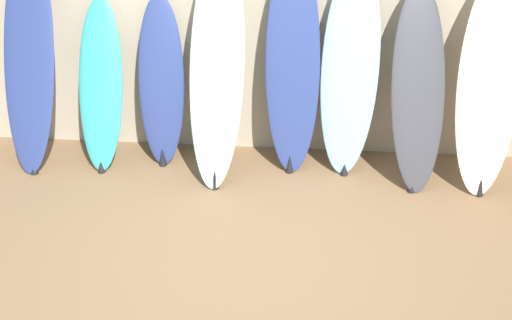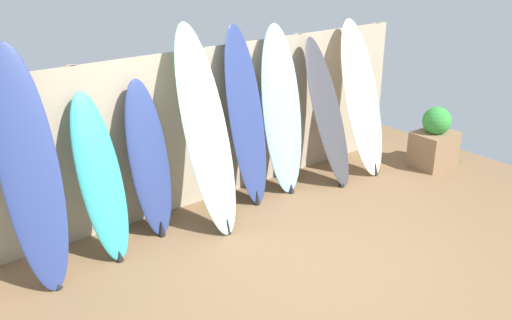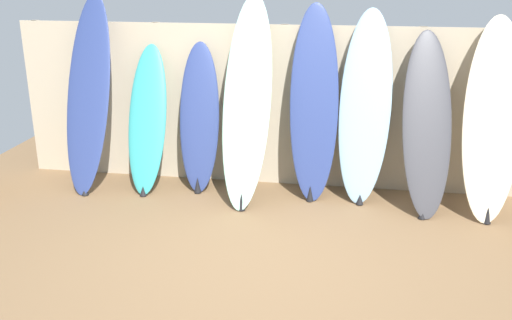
# 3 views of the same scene
# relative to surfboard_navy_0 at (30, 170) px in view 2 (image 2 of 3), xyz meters

# --- Properties ---
(ground) EXTENTS (7.68, 7.68, 0.00)m
(ground) POSITION_rel_surfboard_navy_0_xyz_m (2.09, -1.56, -1.05)
(ground) COLOR brown
(fence_back) EXTENTS (6.08, 0.11, 1.80)m
(fence_back) POSITION_rel_surfboard_navy_0_xyz_m (2.09, 0.44, -0.15)
(fence_back) COLOR tan
(fence_back) RESTS_ON ground
(surfboard_navy_0) EXTENTS (0.57, 0.77, 2.12)m
(surfboard_navy_0) POSITION_rel_surfboard_navy_0_xyz_m (0.00, 0.00, 0.00)
(surfboard_navy_0) COLOR navy
(surfboard_navy_0) RESTS_ON ground
(surfboard_teal_1) EXTENTS (0.43, 0.64, 1.59)m
(surfboard_teal_1) POSITION_rel_surfboard_navy_0_xyz_m (0.64, 0.05, -0.26)
(surfboard_teal_1) COLOR teal
(surfboard_teal_1) RESTS_ON ground
(surfboard_navy_2) EXTENTS (0.45, 0.42, 1.63)m
(surfboard_navy_2) POSITION_rel_surfboard_navy_0_xyz_m (1.21, 0.13, -0.25)
(surfboard_navy_2) COLOR navy
(surfboard_navy_2) RESTS_ON ground
(surfboard_seafoam_3) EXTENTS (0.54, 0.85, 2.13)m
(surfboard_seafoam_3) POSITION_rel_surfboard_navy_0_xyz_m (1.77, -0.08, -0.00)
(surfboard_seafoam_3) COLOR #9ED6BC
(surfboard_seafoam_3) RESTS_ON ground
(surfboard_navy_4) EXTENTS (0.56, 0.52, 2.05)m
(surfboard_navy_4) POSITION_rel_surfboard_navy_0_xyz_m (2.45, 0.12, -0.05)
(surfboard_navy_4) COLOR navy
(surfboard_navy_4) RESTS_ON ground
(surfboard_skyblue_5) EXTENTS (0.58, 0.53, 2.00)m
(surfboard_skyblue_5) POSITION_rel_surfboard_navy_0_xyz_m (2.98, 0.12, -0.06)
(surfboard_skyblue_5) COLOR #8CB7D6
(surfboard_skyblue_5) RESTS_ON ground
(surfboard_charcoal_6) EXTENTS (0.57, 0.77, 1.80)m
(surfboard_charcoal_6) POSITION_rel_surfboard_navy_0_xyz_m (3.59, -0.04, -0.16)
(surfboard_charcoal_6) COLOR #38383D
(surfboard_charcoal_6) RESTS_ON ground
(surfboard_cream_7) EXTENTS (0.61, 0.78, 1.96)m
(surfboard_cream_7) POSITION_rel_surfboard_navy_0_xyz_m (4.20, -0.04, -0.09)
(surfboard_cream_7) COLOR beige
(surfboard_cream_7) RESTS_ON ground
(planter_box) EXTENTS (0.56, 0.44, 0.83)m
(planter_box) POSITION_rel_surfboard_navy_0_xyz_m (5.07, -0.61, -0.69)
(planter_box) COLOR #846647
(planter_box) RESTS_ON ground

